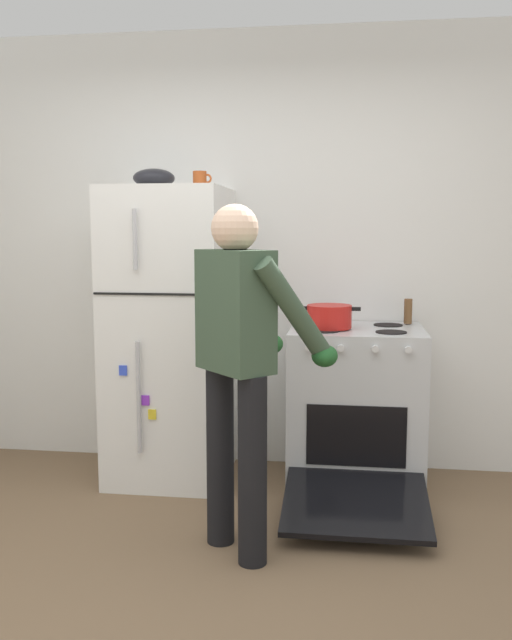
% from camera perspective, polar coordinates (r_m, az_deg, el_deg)
% --- Properties ---
extents(ground, '(8.00, 8.00, 0.00)m').
position_cam_1_polar(ground, '(2.78, -4.61, -24.71)').
color(ground, brown).
extents(kitchen_wall_back, '(6.00, 0.10, 2.70)m').
position_cam_1_polar(kitchen_wall_back, '(4.28, 0.83, 5.75)').
color(kitchen_wall_back, white).
rests_on(kitchen_wall_back, ground).
extents(refrigerator, '(0.68, 0.72, 1.73)m').
position_cam_1_polar(refrigerator, '(4.05, -7.29, -1.28)').
color(refrigerator, white).
rests_on(refrigerator, ground).
extents(stove_range, '(0.76, 1.23, 0.94)m').
position_cam_1_polar(stove_range, '(3.98, 8.43, -7.50)').
color(stove_range, silver).
rests_on(stove_range, ground).
extents(person_cook, '(0.65, 0.68, 1.60)m').
position_cam_1_polar(person_cook, '(3.04, -1.24, -2.51)').
color(person_cook, black).
rests_on(person_cook, ground).
extents(red_pot, '(0.35, 0.25, 0.13)m').
position_cam_1_polar(red_pot, '(3.84, 6.21, 0.30)').
color(red_pot, red).
rests_on(red_pot, stove_range).
extents(coffee_mug, '(0.11, 0.08, 0.10)m').
position_cam_1_polar(coffee_mug, '(4.02, -4.75, 11.76)').
color(coffee_mug, '#B24C1E').
rests_on(coffee_mug, refrigerator).
extents(pepper_mill, '(0.05, 0.05, 0.15)m').
position_cam_1_polar(pepper_mill, '(4.11, 12.74, 0.73)').
color(pepper_mill, brown).
rests_on(pepper_mill, stove_range).
extents(mixing_bowl, '(0.24, 0.24, 0.11)m').
position_cam_1_polar(mixing_bowl, '(4.04, -8.62, 11.78)').
color(mixing_bowl, black).
rests_on(mixing_bowl, refrigerator).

